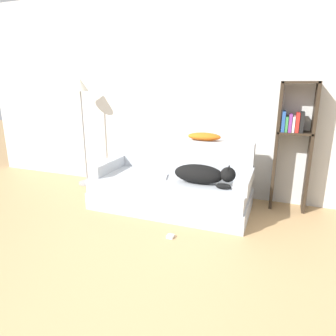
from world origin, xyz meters
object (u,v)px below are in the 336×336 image
at_px(couch, 171,193).
at_px(power_adapter, 170,236).
at_px(laptop, 153,176).
at_px(floor_lamp, 81,101).
at_px(dog, 203,174).
at_px(bookshelf, 293,138).
at_px(throw_pillow, 204,137).

xyz_separation_m(couch, power_adapter, (0.27, -0.72, -0.17)).
xyz_separation_m(laptop, floor_lamp, (-1.30, 0.44, 0.85)).
relative_size(laptop, floor_lamp, 0.26).
height_order(dog, bookshelf, bookshelf).
bearing_deg(throw_pillow, power_adapter, -92.00).
height_order(dog, power_adapter, dog).
xyz_separation_m(laptop, power_adapter, (0.49, -0.67, -0.38)).
relative_size(laptop, bookshelf, 0.26).
relative_size(laptop, throw_pillow, 0.95).
bearing_deg(power_adapter, floor_lamp, 148.03).
height_order(floor_lamp, power_adapter, floor_lamp).
bearing_deg(dog, laptop, 177.50).
distance_m(couch, throw_pillow, 0.82).
relative_size(bookshelf, floor_lamp, 0.97).
height_order(dog, laptop, dog).
distance_m(throw_pillow, floor_lamp, 1.87).
bearing_deg(throw_pillow, floor_lamp, 179.62).
height_order(laptop, bookshelf, bookshelf).
distance_m(couch, laptop, 0.30).
bearing_deg(laptop, bookshelf, 4.83).
distance_m(couch, bookshelf, 1.59).
distance_m(dog, power_adapter, 0.82).
relative_size(couch, throw_pillow, 4.52).
xyz_separation_m(bookshelf, power_adapter, (-1.08, -1.23, -0.86)).
xyz_separation_m(dog, laptop, (-0.65, 0.03, -0.11)).
relative_size(couch, floor_lamp, 1.21).
xyz_separation_m(laptop, bookshelf, (1.56, 0.55, 0.48)).
distance_m(dog, throw_pillow, 0.59).
relative_size(floor_lamp, power_adapter, 23.78).
relative_size(couch, bookshelf, 1.25).
distance_m(throw_pillow, power_adapter, 1.39).
bearing_deg(dog, couch, 169.66).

